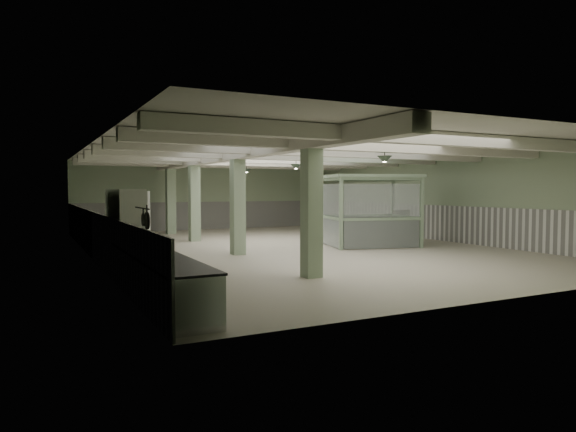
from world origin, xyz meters
name	(u,v)px	position (x,y,z in m)	size (l,w,h in m)	color
floor	(290,248)	(0.00, 0.00, 0.00)	(20.00, 20.00, 0.00)	beige
ceiling	(290,151)	(0.00, 0.00, 3.60)	(14.00, 20.00, 0.02)	silver
wall_back	(207,196)	(0.00, 10.00, 1.80)	(14.00, 0.02, 3.60)	#9BB28E
wall_front	(519,209)	(0.00, -10.00, 1.80)	(14.00, 0.02, 3.60)	#9BB28E
wall_left	(91,202)	(-7.00, 0.00, 1.80)	(0.02, 20.00, 3.60)	#9BB28E
wall_right	(433,198)	(7.00, 0.00, 1.80)	(0.02, 20.00, 3.60)	#9BB28E
wainscot_left	(93,235)	(-6.97, 0.00, 0.75)	(0.05, 19.90, 1.50)	white
wainscot_right	(432,222)	(6.97, 0.00, 0.75)	(0.05, 19.90, 1.50)	white
wainscot_back	(207,215)	(0.00, 9.97, 0.75)	(13.90, 0.05, 1.50)	white
girder	(227,155)	(-2.50, 0.00, 3.38)	(0.45, 19.90, 0.40)	silver
beam_a	(432,138)	(0.00, -7.50, 3.42)	(13.90, 0.35, 0.32)	silver
beam_b	(371,146)	(0.00, -5.00, 3.42)	(13.90, 0.35, 0.32)	silver
beam_c	(325,152)	(0.00, -2.50, 3.42)	(13.90, 0.35, 0.32)	silver
beam_d	(290,156)	(0.00, 0.00, 3.42)	(13.90, 0.35, 0.32)	silver
beam_e	(263,160)	(0.00, 2.50, 3.42)	(13.90, 0.35, 0.32)	silver
beam_f	(241,162)	(0.00, 5.00, 3.42)	(13.90, 0.35, 0.32)	silver
beam_g	(222,165)	(0.00, 7.50, 3.42)	(13.90, 0.35, 0.32)	silver
column_a	(312,205)	(-2.50, -6.00, 1.80)	(0.42, 0.42, 3.60)	#9CB592
column_b	(238,201)	(-2.50, -1.00, 1.80)	(0.42, 0.42, 3.60)	#9CB592
column_c	(194,198)	(-2.50, 4.00, 1.80)	(0.42, 0.42, 3.60)	#9CB592
column_d	(171,197)	(-2.50, 8.00, 1.80)	(0.42, 0.42, 3.60)	#9CB592
hook_rail	(142,208)	(-6.93, -7.60, 1.85)	(0.02, 0.02, 1.20)	black
pendant_front	(385,160)	(0.50, -5.00, 3.05)	(0.44, 0.44, 0.22)	#324332
pendant_mid	(296,167)	(0.50, 0.50, 3.05)	(0.44, 0.44, 0.22)	#324332
pendant_back	(247,171)	(0.50, 5.50, 3.05)	(0.44, 0.44, 0.22)	#324332
prep_counter	(157,278)	(-6.54, -7.00, 0.46)	(0.94, 5.39, 0.91)	silver
pitcher_near	(142,242)	(-6.54, -5.58, 1.02)	(0.17, 0.19, 0.24)	silver
pitcher_far	(154,244)	(-6.48, -6.41, 1.05)	(0.21, 0.24, 0.31)	silver
veg_colander	(158,247)	(-6.40, -6.43, 1.00)	(0.43, 0.43, 0.20)	#3A393E
orange_bowl	(157,252)	(-6.53, -6.94, 0.95)	(0.27, 0.27, 0.10)	#B2B2B7
skillet_near	(147,221)	(-6.88, -7.78, 1.63)	(0.30, 0.30, 0.04)	black
skillet_far	(143,220)	(-6.88, -7.45, 1.63)	(0.24, 0.24, 0.03)	black
walkin_cooler	(126,234)	(-6.62, -4.00, 1.09)	(1.02, 2.38, 2.19)	white
guard_booth	(369,198)	(3.10, -0.67, 1.83)	(4.01, 3.63, 2.74)	gray
filing_cabinet	(401,226)	(5.14, -0.13, 0.67)	(0.43, 0.62, 1.33)	#616151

